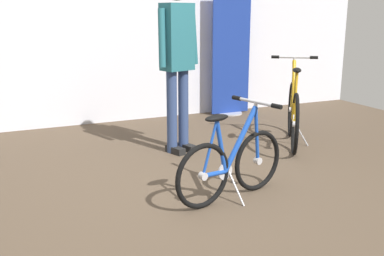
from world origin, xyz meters
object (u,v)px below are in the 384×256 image
Objects in this scene: folding_bike_foreground at (232,163)px; display_bike_left at (293,113)px; floor_banner_stand at (231,57)px; visitor_near_wall at (177,53)px.

folding_bike_foreground is 1.76m from display_bike_left.
floor_banner_stand is 1.54× the size of display_bike_left.
floor_banner_stand is 1.02× the size of visitor_near_wall.
floor_banner_stand is 1.78m from display_bike_left.
display_bike_left is 1.49m from visitor_near_wall.
visitor_near_wall is at bearing -135.15° from floor_banner_stand.
floor_banner_stand reaches higher than folding_bike_foreground.
display_bike_left is at bearing -13.04° from visitor_near_wall.
floor_banner_stand is at bearing 44.85° from visitor_near_wall.
display_bike_left is (1.39, 1.08, 0.07)m from folding_bike_foreground.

